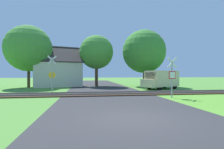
{
  "coord_description": "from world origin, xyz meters",
  "views": [
    {
      "loc": [
        -1.99,
        -7.01,
        1.86
      ],
      "look_at": [
        0.5,
        9.5,
        1.8
      ],
      "focal_mm": 28.0,
      "sensor_mm": 36.0,
      "label": 1
    }
  ],
  "objects_px": {
    "tree_center": "(96,52)",
    "tree_right": "(144,52)",
    "house": "(57,73)",
    "stop_sign_near": "(172,75)",
    "crossing_sign_far": "(52,72)",
    "tree_left": "(29,49)",
    "mail_truck": "(161,79)"
  },
  "relations": [
    {
      "from": "crossing_sign_far",
      "to": "house",
      "type": "xyz_separation_m",
      "value": [
        -1.07,
        9.6,
        -0.01
      ]
    },
    {
      "from": "house",
      "to": "stop_sign_near",
      "type": "bearing_deg",
      "value": -69.27
    },
    {
      "from": "house",
      "to": "tree_center",
      "type": "relative_size",
      "value": 1.07
    },
    {
      "from": "crossing_sign_far",
      "to": "tree_center",
      "type": "bearing_deg",
      "value": 46.21
    },
    {
      "from": "stop_sign_near",
      "to": "mail_truck",
      "type": "distance_m",
      "value": 7.79
    },
    {
      "from": "crossing_sign_far",
      "to": "mail_truck",
      "type": "relative_size",
      "value": 0.7
    },
    {
      "from": "crossing_sign_far",
      "to": "house",
      "type": "distance_m",
      "value": 9.66
    },
    {
      "from": "tree_left",
      "to": "mail_truck",
      "type": "height_order",
      "value": "tree_left"
    },
    {
      "from": "tree_left",
      "to": "tree_right",
      "type": "xyz_separation_m",
      "value": [
        16.47,
        -0.15,
        -0.11
      ]
    },
    {
      "from": "tree_left",
      "to": "tree_right",
      "type": "height_order",
      "value": "tree_left"
    },
    {
      "from": "house",
      "to": "crossing_sign_far",
      "type": "bearing_deg",
      "value": -99.89
    },
    {
      "from": "mail_truck",
      "to": "stop_sign_near",
      "type": "bearing_deg",
      "value": 135.44
    },
    {
      "from": "mail_truck",
      "to": "tree_left",
      "type": "bearing_deg",
      "value": 46.1
    },
    {
      "from": "tree_center",
      "to": "tree_left",
      "type": "bearing_deg",
      "value": -173.86
    },
    {
      "from": "crossing_sign_far",
      "to": "tree_center",
      "type": "xyz_separation_m",
      "value": [
        4.85,
        8.85,
        3.13
      ]
    },
    {
      "from": "stop_sign_near",
      "to": "tree_center",
      "type": "height_order",
      "value": "tree_center"
    },
    {
      "from": "tree_center",
      "to": "tree_right",
      "type": "height_order",
      "value": "tree_right"
    },
    {
      "from": "house",
      "to": "tree_right",
      "type": "distance_m",
      "value": 13.53
    },
    {
      "from": "stop_sign_near",
      "to": "mail_truck",
      "type": "xyz_separation_m",
      "value": [
        2.45,
        7.38,
        -0.52
      ]
    },
    {
      "from": "stop_sign_near",
      "to": "tree_center",
      "type": "distance_m",
      "value": 15.05
    },
    {
      "from": "tree_right",
      "to": "mail_truck",
      "type": "bearing_deg",
      "value": -85.71
    },
    {
      "from": "stop_sign_near",
      "to": "tree_center",
      "type": "bearing_deg",
      "value": -78.41
    },
    {
      "from": "stop_sign_near",
      "to": "tree_right",
      "type": "bearing_deg",
      "value": -107.72
    },
    {
      "from": "crossing_sign_far",
      "to": "tree_left",
      "type": "relative_size",
      "value": 0.43
    },
    {
      "from": "house",
      "to": "tree_left",
      "type": "distance_m",
      "value": 5.13
    },
    {
      "from": "house",
      "to": "mail_truck",
      "type": "height_order",
      "value": "house"
    },
    {
      "from": "crossing_sign_far",
      "to": "mail_truck",
      "type": "distance_m",
      "value": 12.59
    },
    {
      "from": "house",
      "to": "mail_truck",
      "type": "distance_m",
      "value": 15.2
    },
    {
      "from": "crossing_sign_far",
      "to": "tree_right",
      "type": "height_order",
      "value": "tree_right"
    },
    {
      "from": "tree_center",
      "to": "tree_right",
      "type": "xyz_separation_m",
      "value": [
        7.08,
        -1.16,
        0.09
      ]
    },
    {
      "from": "stop_sign_near",
      "to": "tree_right",
      "type": "relative_size",
      "value": 0.37
    },
    {
      "from": "stop_sign_near",
      "to": "crossing_sign_far",
      "type": "bearing_deg",
      "value": -34.98
    }
  ]
}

